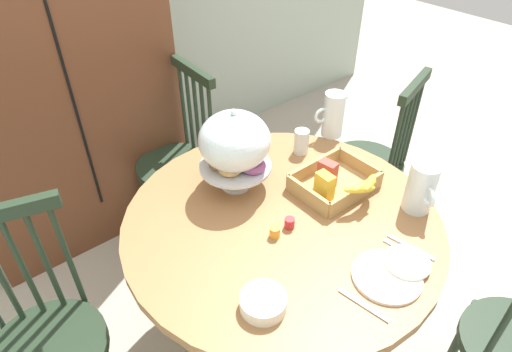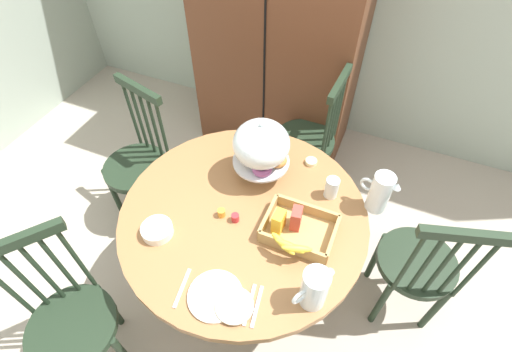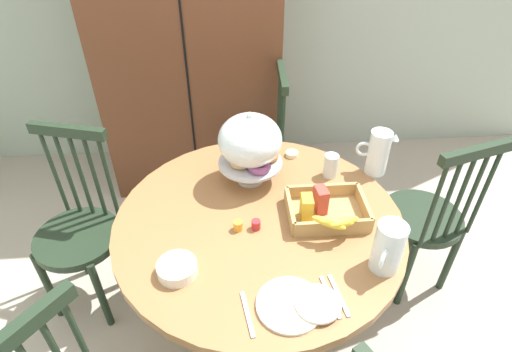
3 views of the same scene
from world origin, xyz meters
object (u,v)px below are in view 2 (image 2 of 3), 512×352
windsor_chair_by_cabinet (139,165)px  windsor_chair_host_seat (418,266)px  cereal_basket (296,229)px  drinking_glass (332,188)px  wooden_armoire (281,22)px  dining_table (245,238)px  cereal_bowl (157,230)px  orange_juice_pitcher (314,289)px  china_plate_small (235,306)px  milk_pitcher (379,194)px  butter_dish (311,162)px  china_plate_large (215,296)px  windsor_chair_near_window (308,141)px  windsor_chair_facing_door (71,322)px  pastry_stand_with_dome (261,146)px

windsor_chair_by_cabinet → windsor_chair_host_seat: bearing=-1.3°
windsor_chair_host_seat → cereal_basket: bearing=-157.5°
cereal_basket → drinking_glass: (0.08, 0.28, 0.01)m
wooden_armoire → windsor_chair_host_seat: bearing=-43.5°
wooden_armoire → windsor_chair_by_cabinet: 1.31m
dining_table → cereal_bowl: bearing=-140.4°
orange_juice_pitcher → china_plate_small: (-0.26, -0.15, -0.07)m
wooden_armoire → cereal_bowl: wooden_armoire is taller
milk_pitcher → butter_dish: size_ratio=3.50×
dining_table → china_plate_large: (0.07, -0.42, 0.23)m
cereal_basket → cereal_bowl: (-0.57, -0.23, -0.02)m
orange_juice_pitcher → drinking_glass: (-0.07, 0.54, -0.03)m
dining_table → windsor_chair_by_cabinet: 0.88m
windsor_chair_by_cabinet → china_plate_large: (0.91, -0.68, 0.29)m
wooden_armoire → windsor_chair_near_window: size_ratio=2.01×
dining_table → cereal_basket: (0.26, -0.02, 0.26)m
wooden_armoire → milk_pitcher: 1.39m
windsor_chair_by_cabinet → windsor_chair_facing_door: size_ratio=1.00×
pastry_stand_with_dome → orange_juice_pitcher: 0.70m
windsor_chair_facing_door → milk_pitcher: (1.12, 0.95, 0.38)m
milk_pitcher → windsor_chair_facing_door: bearing=-139.6°
cereal_basket → drinking_glass: 0.29m
milk_pitcher → butter_dish: (-0.36, 0.15, -0.08)m
drinking_glass → pastry_stand_with_dome: bearing=-179.4°
windsor_chair_near_window → orange_juice_pitcher: size_ratio=4.98×
windsor_chair_by_cabinet → orange_juice_pitcher: windsor_chair_by_cabinet is taller
cereal_basket → china_plate_large: 0.44m
dining_table → pastry_stand_with_dome: 0.49m
windsor_chair_near_window → milk_pitcher: windsor_chair_near_window is taller
wooden_armoire → dining_table: (0.33, -1.34, -0.47)m
pastry_stand_with_dome → milk_pitcher: pastry_stand_with_dome is taller
pastry_stand_with_dome → drinking_glass: bearing=0.6°
windsor_chair_by_cabinet → milk_pitcher: 1.45m
wooden_armoire → orange_juice_pitcher: bearing=-65.3°
windsor_chair_host_seat → drinking_glass: windsor_chair_host_seat is taller
cereal_bowl → windsor_chair_by_cabinet: bearing=136.2°
windsor_chair_near_window → windsor_chair_facing_door: (-0.63, -1.56, 0.00)m
windsor_chair_facing_door → china_plate_small: windsor_chair_facing_door is taller
orange_juice_pitcher → drinking_glass: orange_juice_pitcher is taller
cereal_basket → orange_juice_pitcher: bearing=-58.7°
pastry_stand_with_dome → cereal_bowl: 0.61m
windsor_chair_near_window → orange_juice_pitcher: (0.35, -1.16, 0.38)m
china_plate_large → pastry_stand_with_dome: bearing=96.9°
wooden_armoire → milk_pitcher: (0.88, -1.07, -0.15)m
wooden_armoire → milk_pitcher: bearing=-50.4°
windsor_chair_host_seat → china_plate_large: size_ratio=4.43×
dining_table → pastry_stand_with_dome: size_ratio=3.38×
drinking_glass → windsor_chair_facing_door: bearing=-134.0°
orange_juice_pitcher → wooden_armoire: bearing=114.7°
dining_table → pastry_stand_with_dome: (-0.02, 0.25, 0.42)m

